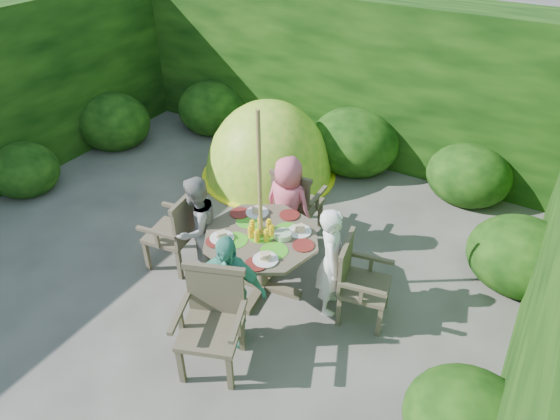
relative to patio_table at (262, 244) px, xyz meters
The scene contains 13 objects.
ground 1.10m from the patio_table, 168.72° to the right, with size 60.00×60.00×0.00m, color #4A4842.
hedge_enclosure 1.58m from the patio_table, 127.12° to the left, with size 9.00×9.00×2.50m.
patio_table is the anchor object (origin of this frame).
parasol_pole 0.46m from the patio_table, 158.64° to the right, with size 0.04×0.04×2.20m, color olive.
garden_chair_right 1.10m from the patio_table, ahead, with size 0.58×0.63×0.92m.
garden_chair_left 1.11m from the patio_table, behind, with size 0.60×0.65×0.97m.
garden_chair_back 1.10m from the patio_table, 99.24° to the left, with size 0.60×0.54×0.95m.
garden_chair_front 1.10m from the patio_table, 82.67° to the right, with size 0.75×0.71×1.01m.
child_right 0.80m from the patio_table, ahead, with size 0.47×0.31×1.28m, color white.
child_left 0.80m from the patio_table, behind, with size 0.62×0.48×1.27m, color gray.
child_back 0.80m from the patio_table, 98.88° to the left, with size 0.63×0.41×1.29m, color #E65F7A.
child_front 0.80m from the patio_table, 81.76° to the right, with size 0.76×0.32×1.30m, color teal.
dome_tent 2.64m from the patio_table, 120.41° to the left, with size 2.54×2.54×2.41m.
Camera 1 is at (3.23, -3.40, 4.02)m, focal length 32.00 mm.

